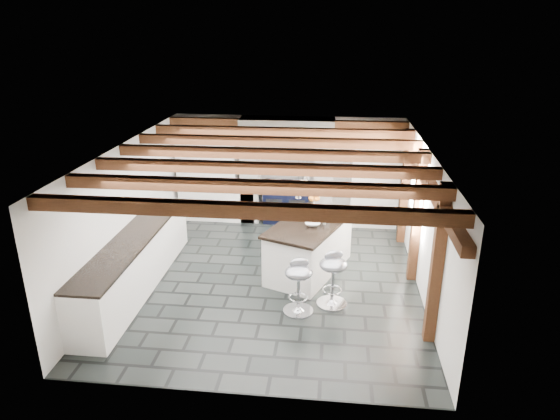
# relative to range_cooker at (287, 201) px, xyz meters

# --- Properties ---
(ground) EXTENTS (6.00, 6.00, 0.00)m
(ground) POSITION_rel_range_cooker_xyz_m (0.00, -2.68, -0.47)
(ground) COLOR black
(ground) RESTS_ON ground
(room_shell) EXTENTS (6.00, 6.03, 6.00)m
(room_shell) POSITION_rel_range_cooker_xyz_m (-0.61, -1.26, 0.60)
(room_shell) COLOR silver
(room_shell) RESTS_ON ground
(range_cooker) EXTENTS (1.00, 0.63, 0.99)m
(range_cooker) POSITION_rel_range_cooker_xyz_m (0.00, 0.00, 0.00)
(range_cooker) COLOR black
(range_cooker) RESTS_ON ground
(kitchen_island) EXTENTS (1.61, 2.11, 1.24)m
(kitchen_island) POSITION_rel_range_cooker_xyz_m (0.63, -2.39, 0.01)
(kitchen_island) COLOR white
(kitchen_island) RESTS_ON ground
(bar_stool_near) EXTENTS (0.57, 0.57, 0.89)m
(bar_stool_near) POSITION_rel_range_cooker_xyz_m (1.05, -3.50, 0.09)
(bar_stool_near) COLOR silver
(bar_stool_near) RESTS_ON ground
(bar_stool_far) EXTENTS (0.51, 0.51, 0.86)m
(bar_stool_far) POSITION_rel_range_cooker_xyz_m (0.54, -3.77, 0.07)
(bar_stool_far) COLOR silver
(bar_stool_far) RESTS_ON ground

